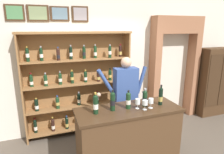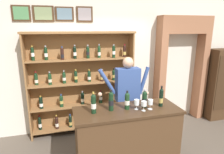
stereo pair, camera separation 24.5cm
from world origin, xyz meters
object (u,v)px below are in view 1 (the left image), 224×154
at_px(tasting_bottle_riserva, 96,104).
at_px(wine_glass_right, 151,101).
at_px(wine_glass_spare, 145,103).
at_px(wine_glass_left, 138,102).
at_px(wine_shelf, 78,82).
at_px(tasting_bottle_grappa, 113,101).
at_px(shopkeeper, 125,91).
at_px(tasting_bottle_super_tuscan, 128,100).
at_px(tasting_bottle_rosso, 145,98).
at_px(side_cabinet, 213,82).
at_px(tasting_counter, 128,138).
at_px(tasting_bottle_prosecco, 161,96).

xyz_separation_m(tasting_bottle_riserva, wine_glass_right, (0.87, -0.09, -0.04)).
relative_size(wine_glass_spare, wine_glass_left, 0.97).
distance_m(wine_shelf, tasting_bottle_grappa, 1.38).
height_order(shopkeeper, wine_glass_right, shopkeeper).
relative_size(tasting_bottle_super_tuscan, wine_glass_left, 1.87).
bearing_deg(tasting_bottle_rosso, tasting_bottle_super_tuscan, -178.60).
xyz_separation_m(side_cabinet, tasting_counter, (-2.95, -1.17, -0.37)).
xyz_separation_m(tasting_bottle_super_tuscan, wine_glass_spare, (0.22, -0.13, -0.03)).
bearing_deg(tasting_bottle_grappa, shopkeeper, 52.17).
xyz_separation_m(tasting_bottle_prosecco, wine_glass_right, (-0.22, -0.07, -0.04)).
bearing_deg(tasting_bottle_prosecco, wine_glass_right, -162.64).
distance_m(side_cabinet, tasting_bottle_rosso, 2.92).
relative_size(tasting_bottle_riserva, tasting_bottle_super_tuscan, 1.10).
relative_size(tasting_bottle_grappa, tasting_bottle_prosecco, 0.97).
relative_size(tasting_bottle_riserva, wine_glass_spare, 2.13).
bearing_deg(tasting_bottle_grappa, tasting_bottle_super_tuscan, -3.53).
bearing_deg(tasting_bottle_prosecco, shopkeeper, 117.23).
relative_size(wine_glass_right, wine_glass_spare, 1.04).
xyz_separation_m(side_cabinet, wine_glass_spare, (-2.73, -1.29, 0.26)).
xyz_separation_m(tasting_bottle_grappa, tasting_bottle_super_tuscan, (0.25, -0.02, -0.02)).
bearing_deg(tasting_bottle_grappa, wine_glass_right, -10.84).
bearing_deg(tasting_bottle_riserva, tasting_bottle_rosso, 0.96).
bearing_deg(wine_glass_spare, tasting_bottle_prosecco, 16.02).
xyz_separation_m(shopkeeper, tasting_bottle_rosso, (0.07, -0.62, 0.08)).
xyz_separation_m(tasting_counter, tasting_bottle_rosso, (0.29, 0.02, 0.65)).
distance_m(side_cabinet, wine_glass_spare, 3.03).
height_order(wine_shelf, shopkeeper, wine_shelf).
bearing_deg(wine_glass_right, wine_glass_spare, -166.47).
bearing_deg(wine_glass_right, tasting_bottle_prosecco, 17.36).
distance_m(wine_shelf, wine_glass_right, 1.71).
xyz_separation_m(tasting_bottle_grappa, wine_glass_left, (0.39, -0.06, -0.04)).
relative_size(wine_shelf, shopkeeper, 1.29).
bearing_deg(wine_glass_left, wine_shelf, 115.69).
bearing_deg(wine_shelf, side_cabinet, -3.30).
height_order(tasting_bottle_grappa, wine_glass_right, tasting_bottle_grappa).
height_order(tasting_bottle_riserva, tasting_bottle_rosso, tasting_bottle_riserva).
relative_size(tasting_bottle_riserva, tasting_bottle_rosso, 1.11).
xyz_separation_m(wine_shelf, wine_glass_left, (0.68, -1.41, -0.01)).
bearing_deg(wine_glass_spare, tasting_bottle_grappa, 163.29).
bearing_deg(wine_glass_left, wine_glass_spare, -42.63).
distance_m(shopkeeper, tasting_bottle_super_tuscan, 0.67).
relative_size(tasting_bottle_super_tuscan, tasting_bottle_prosecco, 0.88).
xyz_separation_m(side_cabinet, wine_glass_right, (-2.61, -1.26, 0.26)).
xyz_separation_m(shopkeeper, tasting_bottle_prosecco, (0.34, -0.66, 0.09)).
relative_size(tasting_bottle_riserva, tasting_bottle_grappa, 0.99).
bearing_deg(tasting_bottle_riserva, wine_glass_spare, -9.15).
bearing_deg(tasting_bottle_prosecco, wine_shelf, 128.39).
bearing_deg(tasting_bottle_riserva, tasting_counter, -0.64).
height_order(shopkeeper, tasting_bottle_riserva, shopkeeper).
bearing_deg(tasting_bottle_prosecco, tasting_bottle_super_tuscan, 176.91).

